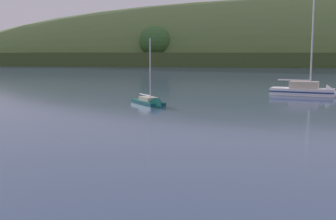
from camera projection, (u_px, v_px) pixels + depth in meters
The scene contains 3 objects.
far_shoreline_hill at pixel (314, 64), 190.71m from camera, with size 464.32×93.65×58.51m.
sailboat_near_mooring at pixel (310, 93), 58.82m from camera, with size 9.78×4.97×14.40m.
sailboat_midwater_white at pixel (151, 104), 48.38m from camera, with size 5.21×5.73×8.30m.
Camera 1 is at (10.36, 7.20, 6.06)m, focal length 46.29 mm.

